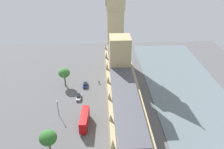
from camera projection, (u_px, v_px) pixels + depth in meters
name	position (u px, v px, depth m)	size (l,w,h in m)	color
ground_plane	(116.00, 109.00, 88.07)	(138.13, 138.13, 0.00)	#565659
river_thames	(196.00, 106.00, 89.44)	(32.79, 124.31, 0.25)	slate
parliament_building	(122.00, 90.00, 85.96)	(11.32, 68.13, 24.98)	tan
clock_tower	(115.00, 13.00, 110.33)	(9.19, 9.19, 51.92)	tan
car_blue_far_end	(85.00, 85.00, 101.70)	(2.15, 4.64, 1.74)	navy
car_silver_leading	(79.00, 97.00, 93.52)	(1.99, 4.61, 1.74)	#B7B7BC
double_decker_bus_by_river_gate	(84.00, 119.00, 78.76)	(3.25, 10.65, 4.75)	#B20C0F
pedestrian_trailing	(99.00, 82.00, 103.98)	(0.71, 0.66, 1.71)	#336B60
plane_tree_under_trees	(64.00, 73.00, 100.06)	(5.05, 5.05, 8.47)	brown
plane_tree_near_tower	(48.00, 138.00, 65.90)	(5.18, 5.18, 8.70)	brown
street_lamp_midblock	(58.00, 105.00, 82.49)	(0.56, 0.56, 6.58)	black
street_lamp_kerbside	(64.00, 77.00, 100.36)	(0.56, 0.56, 6.47)	black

